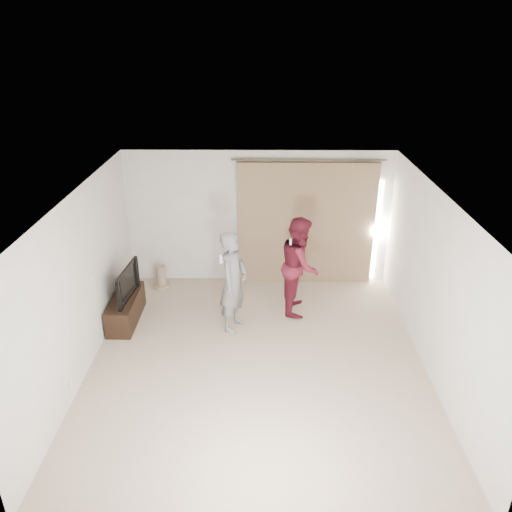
# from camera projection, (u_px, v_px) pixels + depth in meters

# --- Properties ---
(floor) EXTENTS (5.50, 5.50, 0.00)m
(floor) POSITION_uv_depth(u_px,v_px,m) (257.00, 362.00, 7.55)
(floor) COLOR tan
(floor) RESTS_ON ground
(wall_back) EXTENTS (5.00, 0.04, 2.60)m
(wall_back) POSITION_uv_depth(u_px,v_px,m) (259.00, 218.00, 9.50)
(wall_back) COLOR silver
(wall_back) RESTS_ON ground
(wall_left) EXTENTS (0.04, 5.50, 2.60)m
(wall_left) POSITION_uv_depth(u_px,v_px,m) (80.00, 286.00, 7.03)
(wall_left) COLOR silver
(wall_left) RESTS_ON ground
(ceiling) EXTENTS (5.00, 5.50, 0.01)m
(ceiling) POSITION_uv_depth(u_px,v_px,m) (257.00, 198.00, 6.46)
(ceiling) COLOR silver
(ceiling) RESTS_ON wall_back
(curtain) EXTENTS (2.80, 0.11, 2.46)m
(curtain) POSITION_uv_depth(u_px,v_px,m) (307.00, 224.00, 9.47)
(curtain) COLOR #9A7B5E
(curtain) RESTS_ON ground
(tv_console) EXTENTS (0.41, 1.19, 0.46)m
(tv_console) POSITION_uv_depth(u_px,v_px,m) (126.00, 309.00, 8.53)
(tv_console) COLOR black
(tv_console) RESTS_ON ground
(tv) EXTENTS (0.22, 0.97, 0.55)m
(tv) POSITION_uv_depth(u_px,v_px,m) (122.00, 283.00, 8.32)
(tv) COLOR black
(tv) RESTS_ON tv_console
(scratching_post) EXTENTS (0.33, 0.33, 0.44)m
(scratching_post) POSITION_uv_depth(u_px,v_px,m) (161.00, 278.00, 9.68)
(scratching_post) COLOR tan
(scratching_post) RESTS_ON ground
(person_man) EXTENTS (0.61, 0.73, 1.72)m
(person_man) POSITION_uv_depth(u_px,v_px,m) (233.00, 282.00, 8.07)
(person_man) COLOR slate
(person_man) RESTS_ON ground
(person_woman) EXTENTS (0.74, 0.91, 1.74)m
(person_woman) POSITION_uv_depth(u_px,v_px,m) (300.00, 265.00, 8.62)
(person_woman) COLOR maroon
(person_woman) RESTS_ON ground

